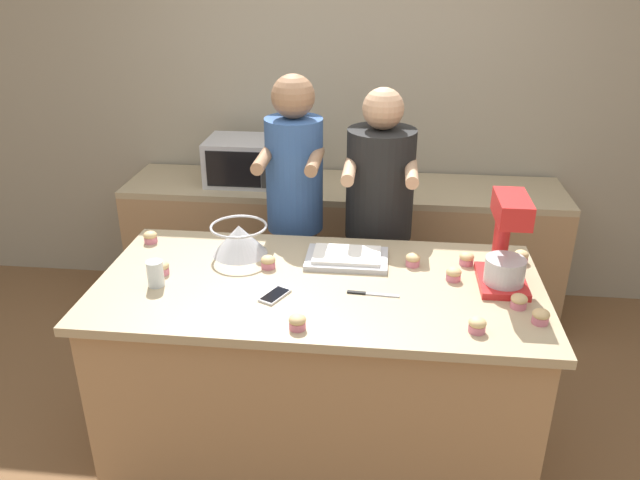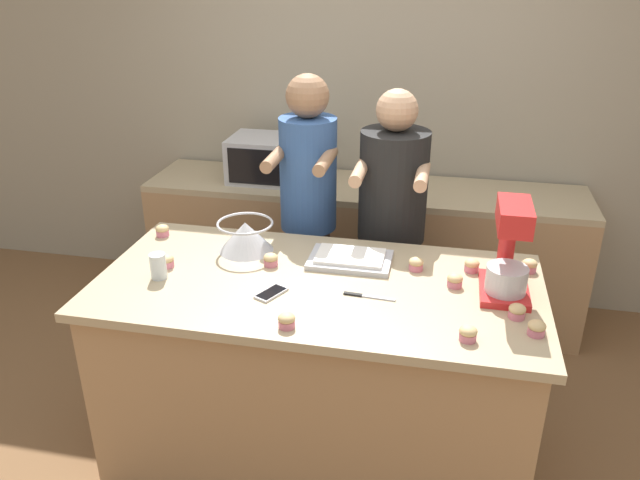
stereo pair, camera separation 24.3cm
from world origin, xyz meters
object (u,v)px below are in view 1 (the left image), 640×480
object	(u,v)px
cupcake_5	(477,325)
cupcake_3	(454,274)
stand_mixer	(506,247)
mixing_bowl	(239,239)
knife	(369,294)
cupcake_0	(467,259)
baking_tray	(347,258)
cupcake_2	(268,262)
cupcake_7	(521,256)
cupcake_10	(541,316)
person_left	(295,220)
cupcake_9	(162,267)
cupcake_4	(519,301)
person_right	(378,232)
cell_phone	(275,295)
cupcake_6	(413,260)
cupcake_1	(150,237)
drinking_glass	(155,274)
microwave_oven	(247,161)
cupcake_8	(297,322)

from	to	relation	value
cupcake_5	cupcake_3	bearing A→B (deg)	97.47
stand_mixer	mixing_bowl	xyz separation A→B (m)	(-1.19, 0.18, -0.10)
knife	cupcake_0	bearing A→B (deg)	37.26
baking_tray	cupcake_2	bearing A→B (deg)	-163.11
cupcake_7	cupcake_10	xyz separation A→B (m)	(-0.02, -0.53, 0.00)
cupcake_2	cupcake_7	world-z (taller)	same
person_left	cupcake_9	bearing A→B (deg)	-123.22
cupcake_4	mixing_bowl	bearing A→B (deg)	163.24
person_right	cupcake_4	xyz separation A→B (m)	(0.58, -0.88, 0.11)
cell_phone	cupcake_6	xyz separation A→B (m)	(0.58, 0.35, 0.02)
knife	cupcake_7	distance (m)	0.79
cupcake_1	cupcake_4	bearing A→B (deg)	-14.64
person_left	cupcake_2	size ratio (longest dim) A/B	25.39
cupcake_1	cupcake_5	xyz separation A→B (m)	(1.51, -0.64, 0.00)
baking_tray	cupcake_2	size ratio (longest dim) A/B	5.67
cupcake_5	cupcake_4	bearing A→B (deg)	46.70
baking_tray	cupcake_6	xyz separation A→B (m)	(0.30, -0.01, 0.01)
cupcake_0	cupcake_7	distance (m)	0.26
cupcake_4	cupcake_10	bearing A→B (deg)	-60.45
drinking_glass	knife	distance (m)	0.92
cupcake_6	cupcake_1	bearing A→B (deg)	175.01
cell_phone	cupcake_3	world-z (taller)	cupcake_3
stand_mixer	cupcake_3	distance (m)	0.25
microwave_oven	drinking_glass	bearing A→B (deg)	-92.70
microwave_oven	cupcake_1	size ratio (longest dim) A/B	7.48
microwave_oven	cupcake_5	size ratio (longest dim) A/B	7.48
mixing_bowl	cupcake_3	bearing A→B (deg)	-9.30
stand_mixer	mixing_bowl	bearing A→B (deg)	171.56
knife	cupcake_5	bearing A→B (deg)	-30.23
cupcake_5	cupcake_7	distance (m)	0.68
cell_phone	cupcake_6	world-z (taller)	cupcake_6
mixing_bowl	cupcake_9	size ratio (longest dim) A/B	4.04
cupcake_2	cupcake_0	bearing A→B (deg)	8.36
cupcake_2	drinking_glass	bearing A→B (deg)	-154.14
mixing_bowl	cupcake_5	distance (m)	1.19
mixing_bowl	cupcake_7	distance (m)	1.32
person_right	cupcake_4	distance (m)	1.06
stand_mixer	cupcake_1	size ratio (longest dim) A/B	6.09
stand_mixer	microwave_oven	size ratio (longest dim) A/B	0.81
mixing_bowl	cupcake_0	distance (m)	1.06
cupcake_2	cupcake_9	xyz separation A→B (m)	(-0.46, -0.11, 0.00)
cupcake_6	cupcake_8	distance (m)	0.74
cupcake_1	cupcake_9	bearing A→B (deg)	-61.68
mixing_bowl	knife	size ratio (longest dim) A/B	1.23
cupcake_7	microwave_oven	bearing A→B (deg)	144.26
stand_mixer	baking_tray	size ratio (longest dim) A/B	1.08
stand_mixer	mixing_bowl	world-z (taller)	stand_mixer
cupcake_6	cupcake_9	distance (m)	1.13
person_left	cupcake_6	xyz separation A→B (m)	(0.63, -0.55, 0.06)
person_right	cupcake_6	world-z (taller)	person_right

